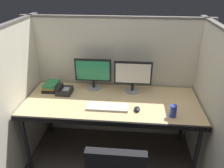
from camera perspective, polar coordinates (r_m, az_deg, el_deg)
The scene contains 11 objects.
cubicle_partition_rear at distance 2.80m, azimuth 0.76°, elevation 1.15°, with size 2.21×0.06×1.57m.
cubicle_partition_left at distance 2.60m, azimuth -22.78°, elevation -3.12°, with size 0.06×1.41×1.57m.
cubicle_partition_right at distance 2.44m, azimuth 23.70°, elevation -5.28°, with size 0.06×1.41×1.57m.
desk at distance 2.44m, azimuth -0.14°, elevation -5.48°, with size 1.90×0.80×0.74m.
monitor_left at distance 2.61m, azimuth -4.92°, elevation 3.13°, with size 0.43×0.17×0.37m.
monitor_right at distance 2.53m, azimuth 5.43°, elevation 2.37°, with size 0.43×0.17×0.37m.
keyboard_main at distance 2.30m, azimuth -1.21°, elevation -5.96°, with size 0.43×0.15×0.02m, color silver.
computer_mouse at distance 2.26m, azimuth 6.52°, elevation -6.46°, with size 0.06×0.10×0.04m.
book_stack at distance 2.74m, azimuth -15.51°, elevation -0.53°, with size 0.16×0.22×0.09m.
desk_phone at distance 2.63m, azimuth -12.34°, elevation -1.62°, with size 0.17×0.19×0.09m.
soda_can at distance 2.22m, azimuth 15.58°, elevation -6.77°, with size 0.07×0.07×0.12m, color #263FB2.
Camera 1 is at (0.20, -1.78, 1.97)m, focal length 35.30 mm.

